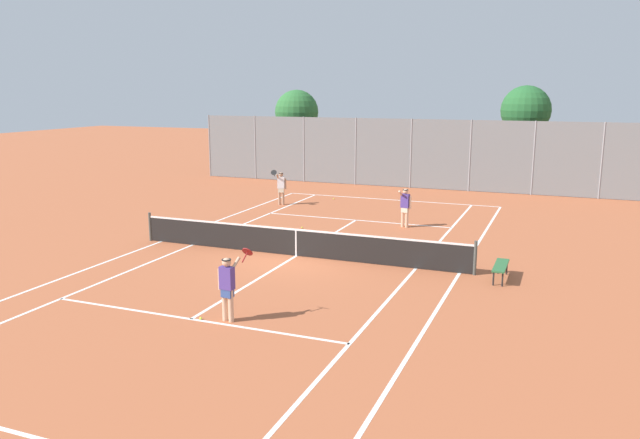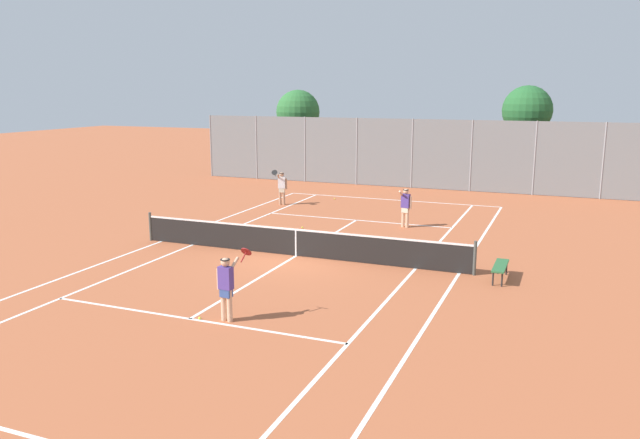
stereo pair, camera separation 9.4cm
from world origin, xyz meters
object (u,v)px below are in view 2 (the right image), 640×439
object	(u,v)px
tennis_net	(296,241)
tree_behind_right	(528,112)
player_near_side	(226,285)
loose_tennis_ball_0	(302,227)
loose_tennis_ball_2	(200,318)
loose_tennis_ball_1	(335,199)
tree_behind_left	(298,113)
player_far_left	(282,186)
player_far_right	(406,205)
courtside_bench	(500,267)

from	to	relation	value
tennis_net	tree_behind_right	xyz separation A→B (m)	(5.89, 19.82, 3.74)
player_near_side	tree_behind_right	distance (m)	26.65
loose_tennis_ball_0	tree_behind_right	distance (m)	17.93
loose_tennis_ball_0	loose_tennis_ball_2	distance (m)	10.53
player_near_side	loose_tennis_ball_0	xyz separation A→B (m)	(-2.45, 10.20, -0.89)
loose_tennis_ball_1	tree_behind_left	bearing A→B (deg)	124.92
player_far_left	loose_tennis_ball_0	bearing A→B (deg)	-55.76
tennis_net	tree_behind_right	size ratio (longest dim) A/B	2.07
player_far_left	loose_tennis_ball_2	distance (m)	15.64
tennis_net	player_near_side	bearing A→B (deg)	-81.48
player_far_left	player_far_right	bearing A→B (deg)	-21.57
loose_tennis_ball_1	tree_behind_left	xyz separation A→B (m)	(-5.52, 7.90, 4.00)
loose_tennis_ball_2	player_near_side	bearing A→B (deg)	14.43
loose_tennis_ball_2	loose_tennis_ball_1	bearing A→B (deg)	99.71
tree_behind_right	tree_behind_left	bearing A→B (deg)	-175.99
loose_tennis_ball_1	tree_behind_right	size ratio (longest dim) A/B	0.01
tennis_net	loose_tennis_ball_1	distance (m)	11.27
player_far_left	courtside_bench	size ratio (longest dim) A/B	1.18
player_far_right	loose_tennis_ball_2	xyz separation A→B (m)	(-2.07, -12.14, -0.88)
tennis_net	player_near_side	size ratio (longest dim) A/B	6.76
tennis_net	tree_behind_right	distance (m)	21.01
loose_tennis_ball_2	tree_behind_right	size ratio (longest dim) A/B	0.01
courtside_bench	tree_behind_right	xyz separation A→B (m)	(-0.84, 20.03, 3.84)
tree_behind_right	player_near_side	bearing A→B (deg)	-100.82
player_far_left	tree_behind_left	size ratio (longest dim) A/B	0.32
tennis_net	player_far_right	bearing A→B (deg)	68.33
loose_tennis_ball_0	tree_behind_left	bearing A→B (deg)	114.39
loose_tennis_ball_2	courtside_bench	distance (m)	8.93
loose_tennis_ball_1	tree_behind_right	bearing A→B (deg)	45.95
player_near_side	player_far_right	xyz separation A→B (m)	(1.38, 11.96, -0.02)
tennis_net	player_far_left	size ratio (longest dim) A/B	6.76
loose_tennis_ball_1	tennis_net	bearing A→B (deg)	-76.04
player_far_left	courtside_bench	world-z (taller)	player_far_left
loose_tennis_ball_0	loose_tennis_ball_2	world-z (taller)	same
loose_tennis_ball_0	loose_tennis_ball_2	xyz separation A→B (m)	(1.77, -10.38, 0.00)
courtside_bench	tree_behind_right	size ratio (longest dim) A/B	0.26
player_far_right	loose_tennis_ball_0	world-z (taller)	player_far_right
courtside_bench	tree_behind_left	distance (m)	24.48
player_near_side	loose_tennis_ball_2	xyz separation A→B (m)	(-0.69, -0.18, -0.89)
tree_behind_right	loose_tennis_ball_0	bearing A→B (deg)	-115.19
tennis_net	loose_tennis_ball_2	distance (m)	6.36
tennis_net	loose_tennis_ball_0	distance (m)	4.35
tennis_net	courtside_bench	bearing A→B (deg)	-1.80
loose_tennis_ball_2	tennis_net	bearing A→B (deg)	92.15
courtside_bench	tree_behind_left	xyz separation A→B (m)	(-14.96, 19.04, 3.63)
loose_tennis_ball_0	tree_behind_right	size ratio (longest dim) A/B	0.01
courtside_bench	loose_tennis_ball_2	bearing A→B (deg)	-136.68
loose_tennis_ball_2	courtside_bench	world-z (taller)	courtside_bench
loose_tennis_ball_2	tree_behind_left	world-z (taller)	tree_behind_left
loose_tennis_ball_1	courtside_bench	bearing A→B (deg)	-49.70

